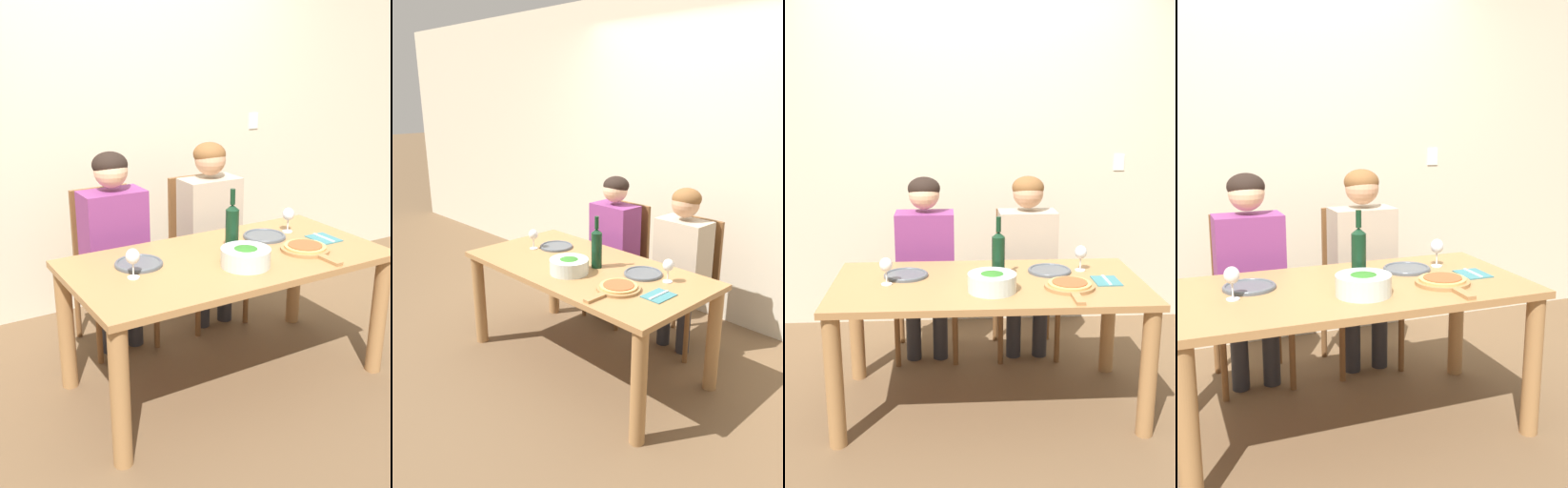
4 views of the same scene
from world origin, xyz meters
The scene contains 15 objects.
ground_plane centered at (0.00, 0.00, 0.00)m, with size 40.00×40.00×0.00m, color brown.
back_wall centered at (0.00, 1.34, 1.35)m, with size 10.00×0.06×2.70m.
dining_table centered at (0.00, 0.00, 0.61)m, with size 1.71×0.86×0.74m.
chair_left centered at (-0.37, 0.78, 0.52)m, with size 0.42×0.42×0.98m.
chair_right centered at (0.31, 0.78, 0.52)m, with size 0.42×0.42×0.98m.
person_woman centered at (-0.37, 0.67, 0.74)m, with size 0.47×0.51×1.23m.
person_man centered at (0.31, 0.67, 0.74)m, with size 0.47×0.51×1.23m.
wine_bottle centered at (0.06, 0.04, 0.88)m, with size 0.07×0.07×0.36m.
broccoli_bowl centered at (0.01, -0.16, 0.79)m, with size 0.26×0.26×0.10m.
dinner_plate_left centered at (-0.46, 0.13, 0.75)m, with size 0.25×0.25×0.02m.
dinner_plate_right centered at (0.37, 0.16, 0.75)m, with size 0.25×0.25×0.02m.
pizza_on_board centered at (0.42, -0.14, 0.76)m, with size 0.27×0.41×0.04m.
wine_glass_left centered at (-0.56, -0.02, 0.85)m, with size 0.07×0.07×0.15m.
wine_glass_right centered at (0.55, 0.18, 0.85)m, with size 0.07×0.07×0.15m.
fork_on_napkin centered at (0.65, -0.03, 0.74)m, with size 0.14×0.18×0.01m.
Camera 3 is at (-0.23, -2.99, 1.71)m, focal length 42.00 mm.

